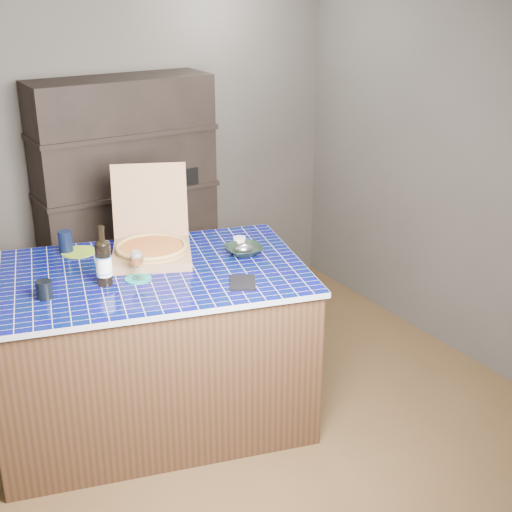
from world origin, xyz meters
TOP-DOWN VIEW (x-y plane):
  - room at (0.00, 0.00)m, footprint 3.50×3.50m
  - shelving_unit at (0.00, 1.53)m, footprint 1.20×0.41m
  - kitchen_island at (-0.35, 0.38)m, footprint 1.92×1.48m
  - pizza_box at (-0.24, 0.56)m, footprint 0.61×0.66m
  - mead_bottle at (-0.60, 0.34)m, footprint 0.09×0.09m
  - teal_trivet at (-0.43, 0.30)m, footprint 0.14×0.14m
  - wine_glass at (-0.43, 0.30)m, footprint 0.07×0.07m
  - tumbler at (-0.92, 0.33)m, footprint 0.08×0.08m
  - dvd_case at (0.01, -0.04)m, footprint 0.20×0.23m
  - bowl at (0.22, 0.31)m, footprint 0.23×0.23m
  - foil_contents at (0.22, 0.31)m, footprint 0.11×0.09m
  - white_jar at (0.26, 0.43)m, footprint 0.07×0.07m
  - navy_cup at (-0.64, 0.88)m, footprint 0.08×0.08m
  - green_trivet at (-0.58, 0.84)m, footprint 0.20×0.20m

SIDE VIEW (x-z plane):
  - kitchen_island at x=-0.35m, z-range 0.00..0.94m
  - shelving_unit at x=0.00m, z-range 0.00..1.80m
  - teal_trivet at x=-0.43m, z-range 0.93..0.94m
  - green_trivet at x=-0.58m, z-range 0.93..0.94m
  - dvd_case at x=0.01m, z-range 0.93..0.95m
  - bowl at x=0.22m, z-range 0.93..0.99m
  - white_jar at x=0.26m, z-range 0.93..1.00m
  - foil_contents at x=0.22m, z-range 0.95..1.00m
  - tumbler at x=-0.92m, z-range 0.93..1.03m
  - navy_cup at x=-0.64m, z-range 0.93..1.06m
  - pizza_box at x=-0.24m, z-range 0.77..1.24m
  - wine_glass at x=-0.43m, z-range 0.97..1.13m
  - mead_bottle at x=-0.60m, z-range 0.90..1.22m
  - room at x=0.00m, z-range -0.50..3.00m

